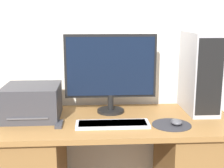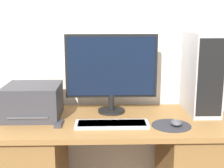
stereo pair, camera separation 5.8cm
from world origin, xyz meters
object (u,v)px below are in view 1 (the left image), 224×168
(computer_tower, at_px, (200,72))
(monitor, at_px, (111,69))
(keyboard, at_px, (113,124))
(mouse, at_px, (176,122))
(remote_control, at_px, (59,124))
(printer, at_px, (32,102))

(computer_tower, bearing_deg, monitor, 179.12)
(keyboard, distance_m, mouse, 0.37)
(computer_tower, bearing_deg, mouse, -128.30)
(monitor, bearing_deg, computer_tower, -0.88)
(monitor, xyz_separation_m, computer_tower, (0.57, -0.01, -0.03))
(mouse, height_order, computer_tower, computer_tower)
(monitor, xyz_separation_m, remote_control, (-0.31, -0.24, -0.27))
(keyboard, relative_size, mouse, 5.18)
(mouse, height_order, remote_control, mouse)
(printer, height_order, remote_control, printer)
(monitor, bearing_deg, keyboard, -90.82)
(monitor, relative_size, keyboard, 1.39)
(monitor, distance_m, computer_tower, 0.58)
(mouse, bearing_deg, printer, 167.21)
(printer, bearing_deg, monitor, 10.22)
(computer_tower, distance_m, printer, 1.07)
(monitor, bearing_deg, mouse, -37.67)
(keyboard, distance_m, remote_control, 0.31)
(printer, bearing_deg, computer_tower, 4.24)
(monitor, relative_size, printer, 1.76)
(mouse, xyz_separation_m, remote_control, (-0.67, 0.04, -0.01))
(mouse, relative_size, computer_tower, 0.16)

